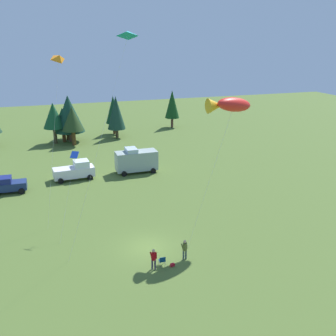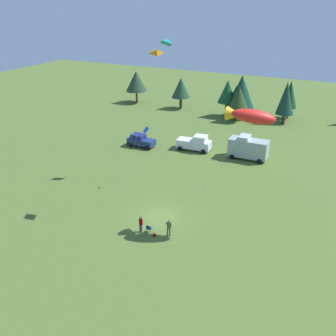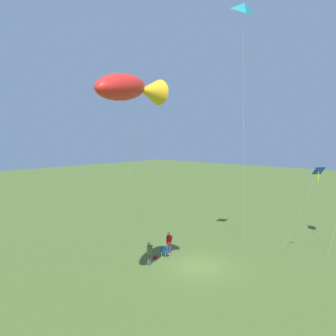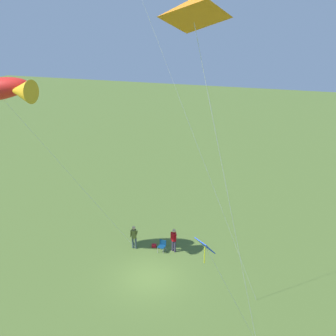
{
  "view_description": "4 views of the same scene",
  "coord_description": "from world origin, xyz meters",
  "views": [
    {
      "loc": [
        -7.69,
        -28.69,
        17.05
      ],
      "look_at": [
        1.18,
        -2.04,
        7.67
      ],
      "focal_mm": 42.0,
      "sensor_mm": 36.0,
      "label": 1
    },
    {
      "loc": [
        16.21,
        -31.57,
        21.43
      ],
      "look_at": [
        2.24,
        -2.77,
        7.15
      ],
      "focal_mm": 42.0,
      "sensor_mm": 36.0,
      "label": 2
    },
    {
      "loc": [
        18.4,
        13.49,
        9.22
      ],
      "look_at": [
        1.17,
        -2.03,
        7.04
      ],
      "focal_mm": 35.0,
      "sensor_mm": 36.0,
      "label": 3
    },
    {
      "loc": [
        -8.09,
        19.1,
        14.96
      ],
      "look_at": [
        -0.55,
        -1.82,
        6.76
      ],
      "focal_mm": 42.0,
      "sensor_mm": 36.0,
      "label": 4
    }
  ],
  "objects": [
    {
      "name": "backpack_on_grass",
      "position": [
        1.08,
        -3.41,
        0.11
      ],
      "size": [
        0.37,
        0.31,
        0.22
      ],
      "primitive_type": "cube",
      "rotation": [
        0.0,
        0.0,
        0.32
      ],
      "color": "#AD131F",
      "rests_on": "ground"
    },
    {
      "name": "kite_delta_orange",
      "position": [
        -5.33,
        9.89,
        15.2
      ],
      "size": [
        3.48,
        4.48,
        15.68
      ],
      "color": "orange",
      "rests_on": "ground"
    },
    {
      "name": "kite_diamond_blue",
      "position": [
        -5.05,
        6.17,
        6.69
      ],
      "size": [
        2.5,
        3.61,
        7.22
      ],
      "color": "blue",
      "rests_on": "ground"
    },
    {
      "name": "kite_delta_teal",
      "position": [
        -0.5,
        2.86,
        17.24
      ],
      "size": [
        6.87,
        3.65,
        17.69
      ],
      "color": "teal",
      "rests_on": "ground"
    },
    {
      "name": "treeline_distant",
      "position": [
        -4.49,
        39.47,
        4.46
      ],
      "size": [
        46.77,
        11.0,
        7.91
      ],
      "color": "#533626",
      "rests_on": "ground"
    },
    {
      "name": "car_navy_hatch",
      "position": [
        -12.03,
        17.15,
        0.95
      ],
      "size": [
        4.24,
        2.28,
        1.89
      ],
      "rotation": [
        0.0,
        0.0,
        3.12
      ],
      "color": "navy",
      "rests_on": "ground"
    },
    {
      "name": "folding_chair",
      "position": [
        0.34,
        -3.12,
        0.49
      ],
      "size": [
        0.52,
        0.52,
        0.82
      ],
      "rotation": [
        0.0,
        0.0,
        1.49
      ],
      "color": "navy",
      "rests_on": "ground"
    },
    {
      "name": "person_kite_flyer",
      "position": [
        2.33,
        -2.8,
        1.02
      ],
      "size": [
        0.6,
        0.37,
        1.74
      ],
      "rotation": [
        0.0,
        0.0,
        1.66
      ],
      "color": "#3C4C4B",
      "rests_on": "ground"
    },
    {
      "name": "ground_plane",
      "position": [
        0.0,
        0.0,
        0.0
      ],
      "size": [
        160.0,
        160.0,
        0.0
      ],
      "primitive_type": "plane",
      "color": "#4C642A"
    },
    {
      "name": "van_motorhome_grey",
      "position": [
        3.92,
        19.51,
        1.64
      ],
      "size": [
        5.41,
        2.63,
        3.34
      ],
      "rotation": [
        0.0,
        0.0,
        3.15
      ],
      "color": "#95A6A1",
      "rests_on": "ground"
    },
    {
      "name": "truck_white_pickup",
      "position": [
        -4.04,
        19.35,
        1.1
      ],
      "size": [
        5.12,
        2.68,
        2.34
      ],
      "rotation": [
        0.0,
        0.0,
        0.07
      ],
      "color": "silver",
      "rests_on": "ground"
    },
    {
      "name": "kite_large_fish",
      "position": [
        8.02,
        1.69,
        11.52
      ],
      "size": [
        8.4,
        5.91,
        12.41
      ],
      "color": "red",
      "rests_on": "ground"
    },
    {
      "name": "person_spectator",
      "position": [
        -0.43,
        -3.36,
        1.02
      ],
      "size": [
        0.54,
        0.45,
        1.74
      ],
      "rotation": [
        0.0,
        0.0,
        1.15
      ],
      "color": "#3C334A",
      "rests_on": "ground"
    }
  ]
}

